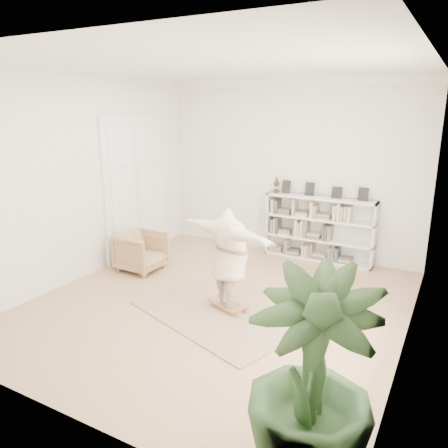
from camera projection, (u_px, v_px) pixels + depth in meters
name	position (u px, v px, depth m)	size (l,w,h in m)	color
floor	(218.00, 304.00, 6.95)	(6.00, 6.00, 0.00)	tan
room_shell	(292.00, 81.00, 8.52)	(6.00, 6.00, 6.00)	silver
doors	(135.00, 189.00, 8.94)	(0.09, 1.78, 2.92)	white
bookshelf	(319.00, 229.00, 8.82)	(2.20, 0.35, 1.64)	silver
armchair	(141.00, 252.00, 8.32)	(0.78, 0.80, 0.73)	tan
rug	(229.00, 309.00, 6.74)	(2.50, 2.00, 0.02)	#A18468
rocker_board	(229.00, 306.00, 6.72)	(0.54, 0.42, 0.10)	brown
person	(229.00, 256.00, 6.51)	(1.89, 0.51, 1.53)	beige
houseplant	(311.00, 381.00, 3.48)	(1.04, 1.04, 1.86)	#325229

